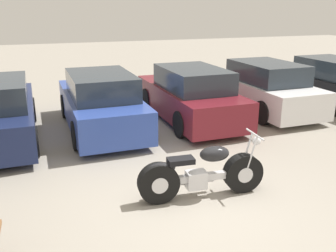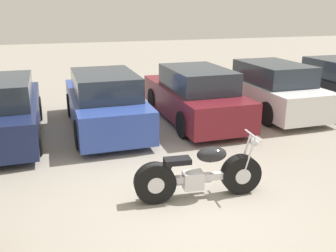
{
  "view_description": "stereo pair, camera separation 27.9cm",
  "coord_description": "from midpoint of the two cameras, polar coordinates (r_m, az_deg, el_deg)",
  "views": [
    {
      "loc": [
        -2.41,
        -5.07,
        3.14
      ],
      "look_at": [
        0.04,
        1.64,
        0.85
      ],
      "focal_mm": 40.0,
      "sensor_mm": 36.0,
      "label": 1
    },
    {
      "loc": [
        -2.14,
        -5.16,
        3.14
      ],
      "look_at": [
        0.04,
        1.64,
        0.85
      ],
      "focal_mm": 40.0,
      "sensor_mm": 36.0,
      "label": 2
    }
  ],
  "objects": [
    {
      "name": "ground_plane",
      "position": [
        6.42,
        5.53,
        -11.6
      ],
      "size": [
        60.0,
        60.0,
        0.0
      ],
      "primitive_type": "plane",
      "color": "gray"
    },
    {
      "name": "motorcycle",
      "position": [
        6.42,
        5.82,
        -7.33
      ],
      "size": [
        2.23,
        0.65,
        1.07
      ],
      "color": "black",
      "rests_on": "ground_plane"
    },
    {
      "name": "parked_car_navy",
      "position": [
        9.91,
        -23.4,
        2.1
      ],
      "size": [
        1.81,
        4.53,
        1.53
      ],
      "color": "#19234C",
      "rests_on": "ground_plane"
    },
    {
      "name": "parked_car_blue",
      "position": [
        10.05,
        -8.85,
        3.58
      ],
      "size": [
        1.81,
        4.53,
        1.53
      ],
      "color": "#2D479E",
      "rests_on": "ground_plane"
    },
    {
      "name": "parked_car_maroon",
      "position": [
        10.7,
        4.76,
        4.59
      ],
      "size": [
        1.81,
        4.53,
        1.53
      ],
      "color": "maroon",
      "rests_on": "ground_plane"
    },
    {
      "name": "parked_car_white",
      "position": [
        12.05,
        15.68,
        5.49
      ],
      "size": [
        1.81,
        4.53,
        1.53
      ],
      "color": "white",
      "rests_on": "ground_plane"
    }
  ]
}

